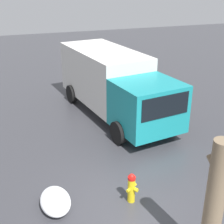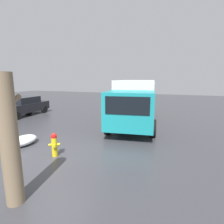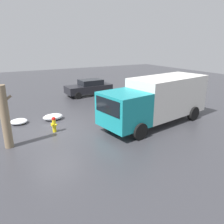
% 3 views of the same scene
% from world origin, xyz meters
% --- Properties ---
extents(ground_plane, '(60.00, 60.00, 0.00)m').
position_xyz_m(ground_plane, '(0.00, 0.00, 0.00)').
color(ground_plane, '#38383D').
extents(fire_hydrant, '(0.35, 0.39, 0.91)m').
position_xyz_m(fire_hydrant, '(-0.00, -0.00, 0.47)').
color(fire_hydrant, yellow).
rests_on(fire_hydrant, ground_plane).
extents(tree_trunk, '(0.61, 0.40, 3.04)m').
position_xyz_m(tree_trunk, '(-2.42, -0.79, 1.53)').
color(tree_trunk, '#7F6B51').
rests_on(tree_trunk, ground_plane).
extents(delivery_truck, '(7.60, 3.43, 2.81)m').
position_xyz_m(delivery_truck, '(6.03, -1.64, 1.54)').
color(delivery_truck, teal).
rests_on(delivery_truck, ground_plane).
extents(pedestrian, '(0.38, 0.38, 1.75)m').
position_xyz_m(pedestrian, '(4.68, -1.15, 0.95)').
color(pedestrian, '#23232D').
rests_on(pedestrian, ground_plane).
extents(snow_pile_by_hydrant, '(1.29, 0.82, 0.40)m').
position_xyz_m(snow_pile_by_hydrant, '(0.47, 2.06, 0.20)').
color(snow_pile_by_hydrant, white).
rests_on(snow_pile_by_hydrant, ground_plane).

